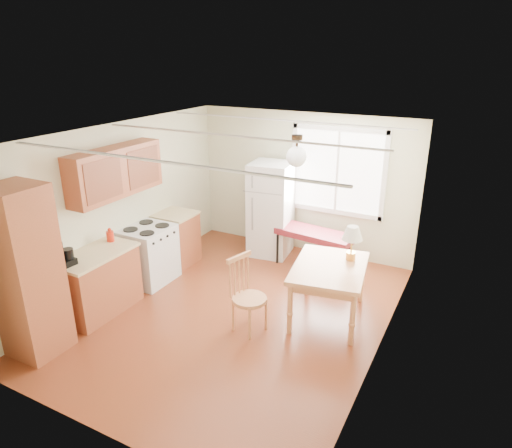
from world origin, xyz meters
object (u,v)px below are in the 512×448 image
Objects in this scene: refrigerator at (271,209)px; chair at (244,288)px; dining_table at (329,273)px; bench at (314,235)px.

refrigerator reaches higher than chair.
chair is at bearing -148.96° from dining_table.
bench is 1.61m from dining_table.
dining_table is at bearing 56.66° from chair.
refrigerator is at bearing 123.94° from chair.
chair reaches higher than dining_table.
refrigerator is 2.27m from dining_table.
dining_table is at bearing -50.99° from refrigerator.
bench is at bearing 102.74° from chair.
chair is at bearing -86.34° from bench.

